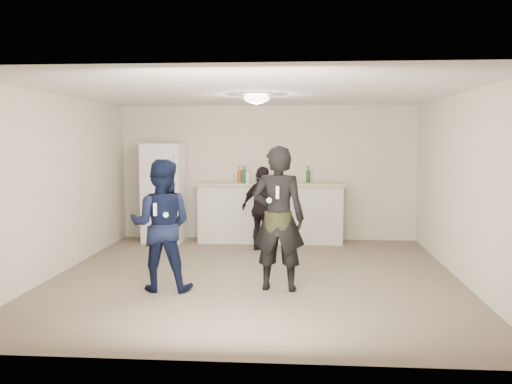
# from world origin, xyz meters

# --- Properties ---
(floor) EXTENTS (6.00, 6.00, 0.00)m
(floor) POSITION_xyz_m (0.00, 0.00, 0.00)
(floor) COLOR #6B5B4C
(floor) RESTS_ON ground
(ceiling) EXTENTS (6.00, 6.00, 0.00)m
(ceiling) POSITION_xyz_m (0.00, 0.00, 2.50)
(ceiling) COLOR silver
(ceiling) RESTS_ON wall_back
(wall_back) EXTENTS (6.00, 0.00, 6.00)m
(wall_back) POSITION_xyz_m (0.00, 3.00, 1.25)
(wall_back) COLOR beige
(wall_back) RESTS_ON floor
(wall_front) EXTENTS (6.00, 0.00, 6.00)m
(wall_front) POSITION_xyz_m (0.00, -3.00, 1.25)
(wall_front) COLOR beige
(wall_front) RESTS_ON floor
(wall_left) EXTENTS (0.00, 6.00, 6.00)m
(wall_left) POSITION_xyz_m (-2.75, 0.00, 1.25)
(wall_left) COLOR beige
(wall_left) RESTS_ON floor
(wall_right) EXTENTS (0.00, 6.00, 6.00)m
(wall_right) POSITION_xyz_m (2.75, 0.00, 1.25)
(wall_right) COLOR beige
(wall_right) RESTS_ON floor
(counter) EXTENTS (2.60, 0.56, 1.05)m
(counter) POSITION_xyz_m (0.07, 2.67, 0.53)
(counter) COLOR beige
(counter) RESTS_ON floor
(counter_top) EXTENTS (2.68, 0.64, 0.04)m
(counter_top) POSITION_xyz_m (0.07, 2.67, 1.07)
(counter_top) COLOR beige
(counter_top) RESTS_ON counter
(fridge) EXTENTS (0.70, 0.70, 1.80)m
(fridge) POSITION_xyz_m (-1.89, 2.60, 0.90)
(fridge) COLOR white
(fridge) RESTS_ON floor
(fridge_handle) EXTENTS (0.02, 0.02, 0.60)m
(fridge_handle) POSITION_xyz_m (-1.61, 2.23, 1.30)
(fridge_handle) COLOR silver
(fridge_handle) RESTS_ON fridge
(ceiling_dome) EXTENTS (0.36, 0.36, 0.16)m
(ceiling_dome) POSITION_xyz_m (0.00, 0.30, 2.45)
(ceiling_dome) COLOR white
(ceiling_dome) RESTS_ON ceiling
(shaker) EXTENTS (0.08, 0.08, 0.17)m
(shaker) POSITION_xyz_m (-0.17, 2.70, 1.18)
(shaker) COLOR silver
(shaker) RESTS_ON counter_top
(man) EXTENTS (0.81, 0.63, 1.64)m
(man) POSITION_xyz_m (-1.11, -0.76, 0.82)
(man) COLOR #0F1B42
(man) RESTS_ON floor
(woman) EXTENTS (0.70, 0.50, 1.81)m
(woman) POSITION_xyz_m (0.34, -0.64, 0.90)
(woman) COLOR black
(woman) RESTS_ON floor
(camo_shorts) EXTENTS (0.34, 0.34, 0.28)m
(camo_shorts) POSITION_xyz_m (0.34, -0.64, 0.85)
(camo_shorts) COLOR #2E3518
(camo_shorts) RESTS_ON woman
(spectator) EXTENTS (0.90, 0.72, 1.43)m
(spectator) POSITION_xyz_m (-0.01, 1.85, 0.71)
(spectator) COLOR black
(spectator) RESTS_ON floor
(remote_man) EXTENTS (0.04, 0.04, 0.15)m
(remote_man) POSITION_xyz_m (-1.11, -1.04, 1.05)
(remote_man) COLOR white
(remote_man) RESTS_ON man
(nunchuk_man) EXTENTS (0.07, 0.07, 0.07)m
(nunchuk_man) POSITION_xyz_m (-0.99, -1.01, 0.98)
(nunchuk_man) COLOR white
(nunchuk_man) RESTS_ON man
(remote_woman) EXTENTS (0.04, 0.04, 0.15)m
(remote_woman) POSITION_xyz_m (0.34, -0.89, 1.25)
(remote_woman) COLOR silver
(remote_woman) RESTS_ON woman
(nunchuk_woman) EXTENTS (0.07, 0.07, 0.07)m
(nunchuk_woman) POSITION_xyz_m (0.24, -0.86, 1.15)
(nunchuk_woman) COLOR silver
(nunchuk_woman) RESTS_ON woman
(bottle_cluster) EXTENTS (1.33, 0.34, 0.24)m
(bottle_cluster) POSITION_xyz_m (-0.18, 2.70, 1.20)
(bottle_cluster) COLOR #124212
(bottle_cluster) RESTS_ON counter_top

